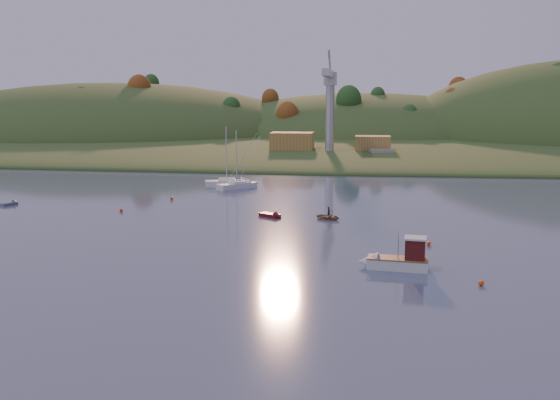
# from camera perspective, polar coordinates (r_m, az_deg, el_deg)

# --- Properties ---
(ground) EXTENTS (500.00, 500.00, 0.00)m
(ground) POSITION_cam_1_polar(r_m,az_deg,el_deg) (44.58, -7.83, -12.21)
(ground) COLOR #39455E
(ground) RESTS_ON ground
(far_shore) EXTENTS (620.00, 220.00, 1.50)m
(far_shore) POSITION_cam_1_polar(r_m,az_deg,el_deg) (270.57, 5.53, 5.88)
(far_shore) COLOR #30471C
(far_shore) RESTS_ON ground
(shore_slope) EXTENTS (640.00, 150.00, 7.00)m
(shore_slope) POSITION_cam_1_polar(r_m,az_deg,el_deg) (205.81, 4.74, 4.80)
(shore_slope) COLOR #30471C
(shore_slope) RESTS_ON ground
(hill_left) EXTENTS (170.00, 140.00, 44.00)m
(hill_left) POSITION_cam_1_polar(r_m,az_deg,el_deg) (260.96, -15.02, 5.48)
(hill_left) COLOR #30471C
(hill_left) RESTS_ON ground
(hill_center) EXTENTS (140.00, 120.00, 36.00)m
(hill_center) POSITION_cam_1_polar(r_m,az_deg,el_deg) (250.37, 7.63, 5.56)
(hill_center) COLOR #30471C
(hill_center) RESTS_ON ground
(hillside_trees) EXTENTS (280.00, 50.00, 32.00)m
(hillside_trees) POSITION_cam_1_polar(r_m,az_deg,el_deg) (225.72, 5.03, 5.20)
(hillside_trees) COLOR #1F4418
(hillside_trees) RESTS_ON ground
(wharf) EXTENTS (42.00, 16.00, 2.40)m
(wharf) POSITION_cam_1_polar(r_m,az_deg,el_deg) (162.67, 5.63, 4.00)
(wharf) COLOR slate
(wharf) RESTS_ON ground
(shed_west) EXTENTS (11.00, 8.00, 4.80)m
(shed_west) POSITION_cam_1_polar(r_m,az_deg,el_deg) (164.41, 1.12, 5.36)
(shed_west) COLOR olive
(shed_west) RESTS_ON wharf
(shed_east) EXTENTS (9.00, 7.00, 4.00)m
(shed_east) POSITION_cam_1_polar(r_m,az_deg,el_deg) (164.27, 8.48, 5.12)
(shed_east) COLOR olive
(shed_east) RESTS_ON wharf
(dock_crane) EXTENTS (3.20, 28.00, 20.30)m
(dock_crane) POSITION_cam_1_polar(r_m,az_deg,el_deg) (158.51, 4.57, 9.66)
(dock_crane) COLOR #B7B7BC
(dock_crane) RESTS_ON wharf
(fishing_boat) EXTENTS (6.94, 2.88, 4.30)m
(fishing_boat) POSITION_cam_1_polar(r_m,az_deg,el_deg) (61.14, 10.30, -5.35)
(fishing_boat) COLOR silver
(fishing_boat) RESTS_ON ground
(sailboat_near) EXTENTS (6.69, 7.09, 10.42)m
(sailboat_near) POSITION_cam_1_polar(r_m,az_deg,el_deg) (112.58, -3.97, 1.38)
(sailboat_near) COLOR silver
(sailboat_near) RESTS_ON ground
(sailboat_far) EXTENTS (8.22, 4.34, 10.93)m
(sailboat_far) POSITION_cam_1_polar(r_m,az_deg,el_deg) (115.96, -4.89, 1.61)
(sailboat_far) COLOR white
(sailboat_far) RESTS_ON ground
(canoe) EXTENTS (4.03, 3.58, 0.69)m
(canoe) POSITION_cam_1_polar(r_m,az_deg,el_deg) (84.60, 4.48, -1.54)
(canoe) COLOR #916C50
(canoe) RESTS_ON ground
(paddler) EXTENTS (0.55, 0.64, 1.48)m
(paddler) POSITION_cam_1_polar(r_m,az_deg,el_deg) (84.53, 4.48, -1.28)
(paddler) COLOR black
(paddler) RESTS_ON ground
(red_tender) EXTENTS (3.71, 3.05, 1.24)m
(red_tender) POSITION_cam_1_polar(r_m,az_deg,el_deg) (85.46, -0.59, -1.46)
(red_tender) COLOR #580C0E
(red_tender) RESTS_ON ground
(grey_dinghy) EXTENTS (2.15, 2.96, 1.04)m
(grey_dinghy) POSITION_cam_1_polar(r_m,az_deg,el_deg) (104.21, -23.27, -0.28)
(grey_dinghy) COLOR #505C6A
(grey_dinghy) RESTS_ON ground
(work_vessel) EXTENTS (14.41, 8.72, 3.49)m
(work_vessel) POSITION_cam_1_polar(r_m,az_deg,el_deg) (158.59, 9.20, 3.81)
(work_vessel) COLOR slate
(work_vessel) RESTS_ON ground
(buoy_0) EXTENTS (0.50, 0.50, 0.50)m
(buoy_0) POSITION_cam_1_polar(r_m,az_deg,el_deg) (57.82, 17.91, -7.24)
(buoy_0) COLOR #FB440D
(buoy_0) RESTS_ON ground
(buoy_1) EXTENTS (0.50, 0.50, 0.50)m
(buoy_1) POSITION_cam_1_polar(r_m,az_deg,el_deg) (71.55, 13.44, -3.87)
(buoy_1) COLOR #FB440D
(buoy_1) RESTS_ON ground
(buoy_2) EXTENTS (0.50, 0.50, 0.50)m
(buoy_2) POSITION_cam_1_polar(r_m,az_deg,el_deg) (92.70, -14.31, -0.90)
(buoy_2) COLOR #FB440D
(buoy_2) RESTS_ON ground
(buoy_3) EXTENTS (0.50, 0.50, 0.50)m
(buoy_3) POSITION_cam_1_polar(r_m,az_deg,el_deg) (101.61, -9.87, 0.14)
(buoy_3) COLOR #FB440D
(buoy_3) RESTS_ON ground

